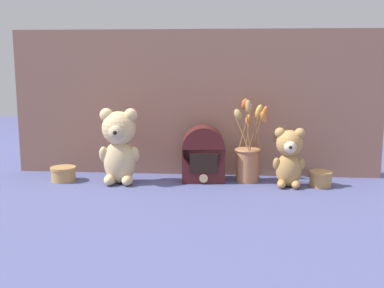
# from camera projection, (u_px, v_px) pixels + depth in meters

# --- Properties ---
(ground_plane) EXTENTS (4.00, 4.00, 0.00)m
(ground_plane) POSITION_uv_depth(u_px,v_px,m) (192.00, 185.00, 1.76)
(ground_plane) COLOR #4C5184
(backdrop_wall) EXTENTS (1.44, 0.02, 0.57)m
(backdrop_wall) POSITION_uv_depth(u_px,v_px,m) (195.00, 103.00, 1.88)
(backdrop_wall) COLOR #845B4C
(backdrop_wall) RESTS_ON ground
(teddy_bear_large) EXTENTS (0.15, 0.14, 0.28)m
(teddy_bear_large) POSITION_uv_depth(u_px,v_px,m) (119.00, 145.00, 1.76)
(teddy_bear_large) COLOR #DBBC84
(teddy_bear_large) RESTS_ON ground
(teddy_bear_medium) EXTENTS (0.12, 0.11, 0.21)m
(teddy_bear_medium) POSITION_uv_depth(u_px,v_px,m) (289.00, 156.00, 1.72)
(teddy_bear_medium) COLOR tan
(teddy_bear_medium) RESTS_ON ground
(flower_vase) EXTENTS (0.14, 0.17, 0.31)m
(flower_vase) POSITION_uv_depth(u_px,v_px,m) (248.00, 156.00, 1.80)
(flower_vase) COLOR #AD7047
(flower_vase) RESTS_ON ground
(vintage_radio) EXTENTS (0.17, 0.13, 0.21)m
(vintage_radio) POSITION_uv_depth(u_px,v_px,m) (203.00, 155.00, 1.81)
(vintage_radio) COLOR #4C1919
(vintage_radio) RESTS_ON ground
(decorative_tin_tall) EXTENTS (0.08, 0.08, 0.06)m
(decorative_tin_tall) POSITION_uv_depth(u_px,v_px,m) (321.00, 179.00, 1.74)
(decorative_tin_tall) COLOR tan
(decorative_tin_tall) RESTS_ON ground
(decorative_tin_short) EXTENTS (0.10, 0.10, 0.05)m
(decorative_tin_short) POSITION_uv_depth(u_px,v_px,m) (63.00, 174.00, 1.81)
(decorative_tin_short) COLOR tan
(decorative_tin_short) RESTS_ON ground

